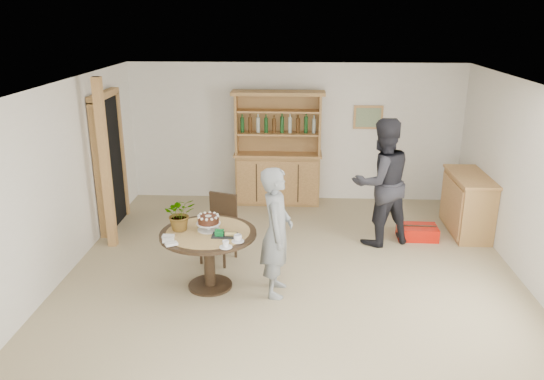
{
  "coord_description": "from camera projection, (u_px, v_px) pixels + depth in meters",
  "views": [
    {
      "loc": [
        0.06,
        -5.97,
        3.33
      ],
      "look_at": [
        -0.29,
        0.8,
        1.05
      ],
      "focal_mm": 35.0,
      "sensor_mm": 36.0,
      "label": 1
    }
  ],
  "objects": [
    {
      "name": "doorway",
      "position": [
        109.0,
        160.0,
        8.4
      ],
      "size": [
        0.13,
        1.1,
        2.18
      ],
      "color": "black",
      "rests_on": "ground"
    },
    {
      "name": "coffee_cup_b",
      "position": [
        226.0,
        245.0,
        6.09
      ],
      "size": [
        0.15,
        0.15,
        0.08
      ],
      "color": "white",
      "rests_on": "dining_table"
    },
    {
      "name": "dining_chair",
      "position": [
        220.0,
        223.0,
        7.39
      ],
      "size": [
        0.53,
        0.53,
        0.95
      ],
      "rotation": [
        0.0,
        0.0,
        -0.33
      ],
      "color": "black",
      "rests_on": "ground"
    },
    {
      "name": "room_shell",
      "position": [
        293.0,
        156.0,
        6.17
      ],
      "size": [
        6.04,
        7.04,
        2.52
      ],
      "color": "white",
      "rests_on": "ground"
    },
    {
      "name": "adult_person",
      "position": [
        381.0,
        182.0,
        7.79
      ],
      "size": [
        1.14,
        1.03,
        1.91
      ],
      "primitive_type": "imported",
      "rotation": [
        0.0,
        0.0,
        3.54
      ],
      "color": "black",
      "rests_on": "ground"
    },
    {
      "name": "birthday_cake",
      "position": [
        208.0,
        221.0,
        6.55
      ],
      "size": [
        0.3,
        0.3,
        0.2
      ],
      "color": "white",
      "rests_on": "dining_table"
    },
    {
      "name": "teen_boy",
      "position": [
        276.0,
        232.0,
        6.39
      ],
      "size": [
        0.41,
        0.61,
        1.63
      ],
      "primitive_type": "imported",
      "rotation": [
        0.0,
        0.0,
        1.53
      ],
      "color": "slate",
      "rests_on": "ground"
    },
    {
      "name": "dining_table",
      "position": [
        209.0,
        243.0,
        6.59
      ],
      "size": [
        1.2,
        1.2,
        0.76
      ],
      "color": "black",
      "rests_on": "ground"
    },
    {
      "name": "flower_vase",
      "position": [
        180.0,
        214.0,
        6.54
      ],
      "size": [
        0.47,
        0.44,
        0.42
      ],
      "primitive_type": "imported",
      "rotation": [
        0.0,
        0.0,
        0.35
      ],
      "color": "#3F7233",
      "rests_on": "dining_table"
    },
    {
      "name": "gift_tray",
      "position": [
        224.0,
        234.0,
        6.4
      ],
      "size": [
        0.3,
        0.2,
        0.08
      ],
      "color": "black",
      "rests_on": "dining_table"
    },
    {
      "name": "napkins",
      "position": [
        169.0,
        240.0,
        6.26
      ],
      "size": [
        0.24,
        0.33,
        0.03
      ],
      "color": "white",
      "rests_on": "dining_table"
    },
    {
      "name": "pine_post",
      "position": [
        105.0,
        165.0,
        7.58
      ],
      "size": [
        0.12,
        0.12,
        2.5
      ],
      "primitive_type": "cube",
      "color": "tan",
      "rests_on": "ground"
    },
    {
      "name": "hutch",
      "position": [
        278.0,
        166.0,
        9.58
      ],
      "size": [
        1.62,
        0.54,
        2.04
      ],
      "color": "#AF894A",
      "rests_on": "ground"
    },
    {
      "name": "coffee_cup_a",
      "position": [
        238.0,
        238.0,
        6.24
      ],
      "size": [
        0.15,
        0.15,
        0.09
      ],
      "color": "white",
      "rests_on": "dining_table"
    },
    {
      "name": "ground",
      "position": [
        291.0,
        289.0,
        6.72
      ],
      "size": [
        7.0,
        7.0,
        0.0
      ],
      "primitive_type": "plane",
      "color": "tan",
      "rests_on": "ground"
    },
    {
      "name": "sideboard",
      "position": [
        468.0,
        204.0,
        8.33
      ],
      "size": [
        0.54,
        1.26,
        0.94
      ],
      "color": "#AF894A",
      "rests_on": "ground"
    },
    {
      "name": "red_suitcase",
      "position": [
        417.0,
        232.0,
        8.2
      ],
      "size": [
        0.61,
        0.41,
        0.21
      ],
      "rotation": [
        0.0,
        0.0,
        -0.02
      ],
      "color": "red",
      "rests_on": "ground"
    }
  ]
}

